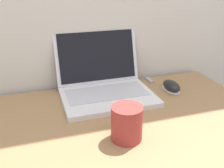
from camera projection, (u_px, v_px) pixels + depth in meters
name	position (u px, v px, depth m)	size (l,w,h in m)	color
laptop	(104.00, 82.00, 1.06)	(0.36, 0.33, 0.24)	silver
drink_cup	(127.00, 123.00, 0.77)	(0.09, 0.09, 0.11)	#9E332D
computer_mouse	(171.00, 86.00, 1.10)	(0.06, 0.11, 0.04)	white
usb_stick	(149.00, 80.00, 1.20)	(0.02, 0.06, 0.01)	#99999E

